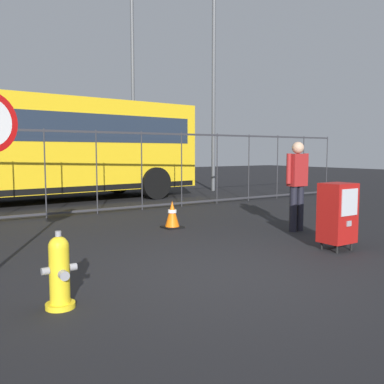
{
  "coord_description": "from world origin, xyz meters",
  "views": [
    {
      "loc": [
        -3.16,
        -3.93,
        1.49
      ],
      "look_at": [
        0.3,
        1.2,
        0.9
      ],
      "focal_mm": 39.72,
      "sensor_mm": 36.0,
      "label": 1
    }
  ],
  "objects_px": {
    "fire_hydrant": "(59,272)",
    "traffic_cone": "(172,215)",
    "street_light_near_left": "(214,69)",
    "bus_near": "(21,144)",
    "pedestrian": "(297,181)",
    "street_light_near_right": "(133,77)",
    "newspaper_box_primary": "(338,213)"
  },
  "relations": [
    {
      "from": "fire_hydrant",
      "to": "traffic_cone",
      "type": "height_order",
      "value": "fire_hydrant"
    },
    {
      "from": "fire_hydrant",
      "to": "street_light_near_left",
      "type": "xyz_separation_m",
      "value": [
        8.54,
        8.97,
        4.19
      ]
    },
    {
      "from": "bus_near",
      "to": "street_light_near_left",
      "type": "height_order",
      "value": "street_light_near_left"
    },
    {
      "from": "street_light_near_left",
      "to": "fire_hydrant",
      "type": "bearing_deg",
      "value": -133.57
    },
    {
      "from": "fire_hydrant",
      "to": "pedestrian",
      "type": "distance_m",
      "value": 5.13
    },
    {
      "from": "pedestrian",
      "to": "street_light_near_right",
      "type": "bearing_deg",
      "value": 80.7
    },
    {
      "from": "fire_hydrant",
      "to": "newspaper_box_primary",
      "type": "height_order",
      "value": "newspaper_box_primary"
    },
    {
      "from": "newspaper_box_primary",
      "to": "street_light_near_left",
      "type": "distance_m",
      "value": 10.67
    },
    {
      "from": "pedestrian",
      "to": "fire_hydrant",
      "type": "bearing_deg",
      "value": -163.13
    },
    {
      "from": "pedestrian",
      "to": "street_light_near_left",
      "type": "xyz_separation_m",
      "value": [
        3.66,
        7.49,
        3.6
      ]
    },
    {
      "from": "bus_near",
      "to": "fire_hydrant",
      "type": "bearing_deg",
      "value": -104.07
    },
    {
      "from": "fire_hydrant",
      "to": "street_light_near_left",
      "type": "bearing_deg",
      "value": 46.43
    },
    {
      "from": "newspaper_box_primary",
      "to": "street_light_near_left",
      "type": "xyz_separation_m",
      "value": [
        4.33,
        8.91,
        3.97
      ]
    },
    {
      "from": "street_light_near_right",
      "to": "newspaper_box_primary",
      "type": "bearing_deg",
      "value": -101.38
    },
    {
      "from": "street_light_near_left",
      "to": "street_light_near_right",
      "type": "relative_size",
      "value": 1.02
    },
    {
      "from": "street_light_near_left",
      "to": "traffic_cone",
      "type": "bearing_deg",
      "value": -132.53
    },
    {
      "from": "traffic_cone",
      "to": "newspaper_box_primary",
      "type": "bearing_deg",
      "value": -69.9
    },
    {
      "from": "pedestrian",
      "to": "newspaper_box_primary",
      "type": "bearing_deg",
      "value": -115.31
    },
    {
      "from": "fire_hydrant",
      "to": "street_light_near_left",
      "type": "relative_size",
      "value": 0.09
    },
    {
      "from": "pedestrian",
      "to": "traffic_cone",
      "type": "height_order",
      "value": "pedestrian"
    },
    {
      "from": "street_light_near_left",
      "to": "street_light_near_right",
      "type": "xyz_separation_m",
      "value": [
        -1.98,
        2.76,
        -0.07
      ]
    },
    {
      "from": "traffic_cone",
      "to": "street_light_near_right",
      "type": "distance_m",
      "value": 10.24
    },
    {
      "from": "bus_near",
      "to": "street_light_near_right",
      "type": "bearing_deg",
      "value": 27.53
    },
    {
      "from": "fire_hydrant",
      "to": "bus_near",
      "type": "distance_m",
      "value": 8.92
    },
    {
      "from": "bus_near",
      "to": "traffic_cone",
      "type": "bearing_deg",
      "value": -78.39
    },
    {
      "from": "street_light_near_left",
      "to": "street_light_near_right",
      "type": "distance_m",
      "value": 3.39
    },
    {
      "from": "newspaper_box_primary",
      "to": "pedestrian",
      "type": "xyz_separation_m",
      "value": [
        0.67,
        1.42,
        0.38
      ]
    },
    {
      "from": "bus_near",
      "to": "street_light_near_left",
      "type": "relative_size",
      "value": 1.34
    },
    {
      "from": "street_light_near_right",
      "to": "street_light_near_left",
      "type": "bearing_deg",
      "value": -54.31
    },
    {
      "from": "fire_hydrant",
      "to": "street_light_near_right",
      "type": "bearing_deg",
      "value": 60.79
    },
    {
      "from": "street_light_near_left",
      "to": "pedestrian",
      "type": "bearing_deg",
      "value": -116.02
    },
    {
      "from": "fire_hydrant",
      "to": "traffic_cone",
      "type": "xyz_separation_m",
      "value": [
        3.11,
        3.06,
        -0.09
      ]
    }
  ]
}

